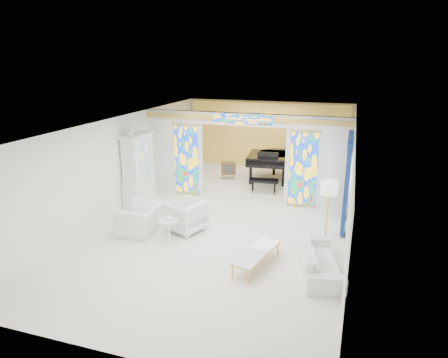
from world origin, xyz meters
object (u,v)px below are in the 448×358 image
(china_cabinet, at_px, (139,170))
(armchair_left, at_px, (141,219))
(grand_piano, at_px, (274,158))
(coffee_table, at_px, (257,253))
(armchair_right, at_px, (186,216))
(sofa, at_px, (319,260))
(tv_console, at_px, (229,168))

(china_cabinet, relative_size, armchair_left, 2.26)
(armchair_left, xyz_separation_m, grand_piano, (2.66, 5.70, 0.62))
(coffee_table, bearing_deg, armchair_right, 150.17)
(armchair_right, bearing_deg, coffee_table, 81.53)
(coffee_table, height_order, grand_piano, grand_piano)
(armchair_right, bearing_deg, sofa, 93.94)
(armchair_right, xyz_separation_m, tv_console, (-0.18, 4.72, 0.16))
(china_cabinet, bearing_deg, armchair_left, -60.42)
(tv_console, bearing_deg, armchair_right, -104.59)
(armchair_left, bearing_deg, grand_piano, 151.42)
(coffee_table, bearing_deg, sofa, 7.02)
(sofa, height_order, tv_console, tv_console)
(grand_piano, xyz_separation_m, tv_console, (-1.68, -0.49, -0.40))
(armchair_left, xyz_separation_m, tv_console, (0.98, 5.21, 0.21))
(coffee_table, bearing_deg, tv_console, 112.92)
(sofa, distance_m, coffee_table, 1.43)
(china_cabinet, xyz_separation_m, sofa, (6.17, -2.81, -0.86))
(armchair_left, height_order, tv_console, tv_console)
(armchair_left, distance_m, coffee_table, 3.66)
(grand_piano, bearing_deg, sofa, -75.03)
(coffee_table, bearing_deg, china_cabinet, 147.83)
(armchair_right, bearing_deg, grand_piano, -174.69)
(china_cabinet, height_order, grand_piano, china_cabinet)
(armchair_left, relative_size, tv_console, 1.84)
(china_cabinet, height_order, tv_console, china_cabinet)
(tv_console, bearing_deg, armchair_left, -117.42)
(armchair_left, relative_size, coffee_table, 0.70)
(armchair_right, relative_size, grand_piano, 0.31)
(armchair_right, height_order, grand_piano, grand_piano)
(china_cabinet, xyz_separation_m, coffee_table, (4.74, -2.98, -0.83))
(armchair_left, relative_size, armchair_right, 1.24)
(armchair_left, distance_m, tv_console, 5.30)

